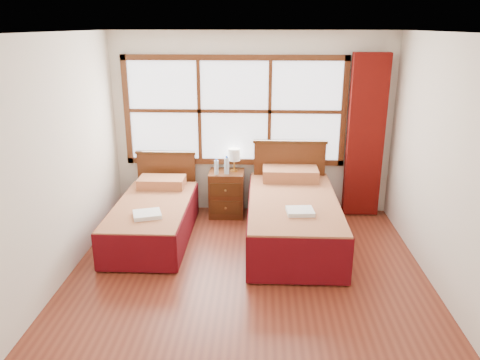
{
  "coord_description": "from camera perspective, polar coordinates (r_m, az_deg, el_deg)",
  "views": [
    {
      "loc": [
        0.13,
        -4.38,
        2.67
      ],
      "look_at": [
        -0.1,
        0.7,
        0.97
      ],
      "focal_mm": 35.0,
      "sensor_mm": 36.0,
      "label": 1
    }
  ],
  "objects": [
    {
      "name": "bed_right",
      "position": [
        6.06,
        6.41,
        -4.33
      ],
      "size": [
        1.13,
        2.18,
        1.1
      ],
      "color": "#40220D",
      "rests_on": "floor"
    },
    {
      "name": "curtain",
      "position": [
        6.83,
        15.04,
        5.11
      ],
      "size": [
        0.5,
        0.16,
        2.3
      ],
      "primitive_type": "cube",
      "color": "#610D09",
      "rests_on": "wall_back"
    },
    {
      "name": "window",
      "position": [
        6.71,
        -0.68,
        8.4
      ],
      "size": [
        3.16,
        0.06,
        1.56
      ],
      "color": "white",
      "rests_on": "wall_back"
    },
    {
      "name": "nightstand",
      "position": [
        6.81,
        -1.63,
        -1.65
      ],
      "size": [
        0.5,
        0.49,
        0.66
      ],
      "color": "#502711",
      "rests_on": "floor"
    },
    {
      "name": "bottle_far",
      "position": [
        6.59,
        -1.64,
        1.77
      ],
      "size": [
        0.07,
        0.07,
        0.27
      ],
      "color": "silver",
      "rests_on": "nightstand"
    },
    {
      "name": "bottle_near",
      "position": [
        6.58,
        -2.9,
        1.59
      ],
      "size": [
        0.06,
        0.06,
        0.23
      ],
      "color": "silver",
      "rests_on": "nightstand"
    },
    {
      "name": "wall_left",
      "position": [
        5.06,
        -22.38,
        1.32
      ],
      "size": [
        0.0,
        4.5,
        4.5
      ],
      "primitive_type": "plane",
      "rotation": [
        1.57,
        0.0,
        1.57
      ],
      "color": "silver",
      "rests_on": "floor"
    },
    {
      "name": "wall_right",
      "position": [
        4.96,
        24.66,
        0.69
      ],
      "size": [
        0.0,
        4.5,
        4.5
      ],
      "primitive_type": "plane",
      "rotation": [
        1.57,
        0.0,
        -1.57
      ],
      "color": "silver",
      "rests_on": "floor"
    },
    {
      "name": "towels_left",
      "position": [
        5.71,
        -11.26,
        -4.14
      ],
      "size": [
        0.39,
        0.37,
        0.05
      ],
      "rotation": [
        0.0,
        0.0,
        0.32
      ],
      "color": "white",
      "rests_on": "bed_left"
    },
    {
      "name": "bed_left",
      "position": [
        6.23,
        -10.46,
        -4.45
      ],
      "size": [
        0.95,
        1.97,
        0.91
      ],
      "color": "#40220D",
      "rests_on": "floor"
    },
    {
      "name": "wall_back",
      "position": [
        6.78,
        1.47,
        6.77
      ],
      "size": [
        4.0,
        0.0,
        4.0
      ],
      "primitive_type": "plane",
      "rotation": [
        1.57,
        0.0,
        0.0
      ],
      "color": "silver",
      "rests_on": "floor"
    },
    {
      "name": "lamp",
      "position": [
        6.67,
        -0.72,
        3.03
      ],
      "size": [
        0.17,
        0.17,
        0.33
      ],
      "color": "gold",
      "rests_on": "nightstand"
    },
    {
      "name": "towels_right",
      "position": [
        5.47,
        7.33,
        -3.81
      ],
      "size": [
        0.33,
        0.29,
        0.05
      ],
      "rotation": [
        0.0,
        0.0,
        0.08
      ],
      "color": "white",
      "rests_on": "bed_right"
    },
    {
      "name": "floor",
      "position": [
        5.13,
        0.82,
        -12.89
      ],
      "size": [
        4.5,
        4.5,
        0.0
      ],
      "primitive_type": "plane",
      "color": "maroon",
      "rests_on": "ground"
    },
    {
      "name": "ceiling",
      "position": [
        4.39,
        0.98,
        17.53
      ],
      "size": [
        4.5,
        4.5,
        0.0
      ],
      "primitive_type": "plane",
      "rotation": [
        3.14,
        0.0,
        0.0
      ],
      "color": "white",
      "rests_on": "wall_back"
    }
  ]
}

